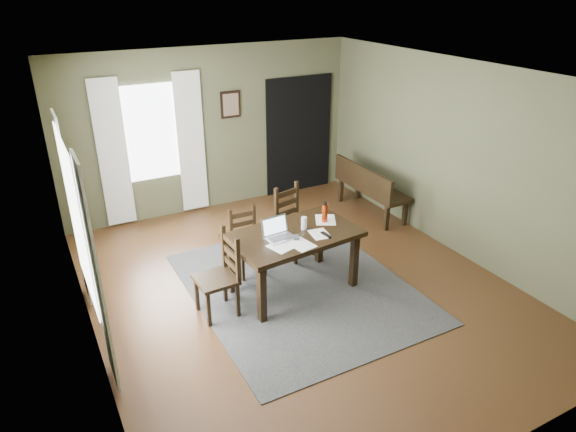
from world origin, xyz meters
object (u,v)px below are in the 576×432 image
chair_back_left (247,242)px  laptop (278,232)px  chair_end (220,276)px  water_bottle (325,213)px  chair_back_right (293,223)px  dining_table (293,240)px  bench (369,185)px

chair_back_left → laptop: 0.80m
chair_end → water_bottle: bearing=93.2°
chair_back_left → water_bottle: bearing=-34.3°
chair_end → water_bottle: 1.57m
chair_end → chair_back_right: bearing=118.4°
laptop → chair_end: bearing=178.6°
dining_table → chair_end: 1.02m
bench → water_bottle: size_ratio=5.64×
laptop → water_bottle: size_ratio=1.37×
dining_table → chair_back_left: 0.80m
chair_end → chair_back_left: size_ratio=1.15×
chair_back_left → bench: bearing=16.9°
dining_table → water_bottle: bearing=5.2°
bench → water_bottle: bearing=128.3°
chair_end → bench: chair_end is taller
dining_table → bench: size_ratio=1.10×
chair_back_right → laptop: size_ratio=2.77×
dining_table → chair_back_right: chair_back_right is taller
dining_table → laptop: size_ratio=4.51×
chair_end → bench: 3.55m
bench → chair_back_left: bearing=106.9°
dining_table → water_bottle: 0.56m
dining_table → chair_end: bearing=177.1°
laptop → chair_back_left: bearing=95.1°
chair_end → bench: bearing=112.7°
bench → laptop: (-2.44, -1.45, 0.35)m
dining_table → chair_back_right: 0.94m
dining_table → laptop: bearing=173.9°
chair_end → laptop: size_ratio=2.78×
laptop → dining_table: bearing=-5.5°
laptop → chair_back_right: bearing=45.7°
bench → laptop: 2.86m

